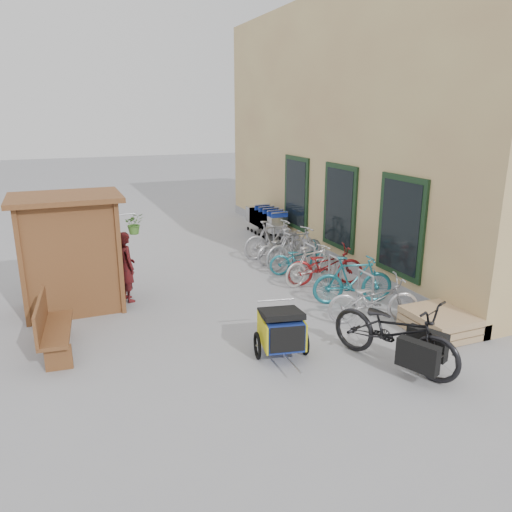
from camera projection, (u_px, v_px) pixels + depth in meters
name	position (u px, v px, depth m)	size (l,w,h in m)	color
ground	(262.00, 330.00, 9.48)	(80.00, 80.00, 0.00)	gray
building	(403.00, 129.00, 14.87)	(6.07, 13.00, 7.00)	tan
kiosk	(65.00, 237.00, 10.05)	(2.49, 1.65, 2.40)	brown
bike_rack	(309.00, 258.00, 12.31)	(0.05, 5.35, 0.86)	#A5A8AD
pallet_stack	(439.00, 323.00, 9.28)	(1.00, 1.20, 0.40)	tan
bench	(50.00, 326.00, 8.40)	(0.61, 1.61, 1.00)	brown
shopping_carts	(266.00, 219.00, 16.42)	(0.57, 2.26, 1.02)	silver
child_trailer	(281.00, 329.00, 8.35)	(0.95, 1.52, 0.88)	navy
cargo_bike	(396.00, 332.00, 8.00)	(1.60, 2.38, 1.18)	black
person_kiosk	(127.00, 267.00, 10.75)	(0.56, 0.37, 1.54)	maroon
bike_0	(373.00, 299.00, 9.69)	(0.63, 1.80, 0.95)	#A2A2A7
bike_1	(353.00, 280.00, 10.66)	(0.50, 1.76, 1.06)	#1F6F7D
bike_2	(325.00, 265.00, 11.81)	(0.64, 1.84, 0.96)	maroon
bike_3	(312.00, 265.00, 11.86)	(0.45, 1.59, 0.96)	silver
bike_4	(300.00, 258.00, 12.61)	(0.55, 1.57, 0.83)	#1F6F7D
bike_5	(295.00, 248.00, 13.05)	(0.52, 1.85, 1.11)	#A2A2A7
bike_6	(281.00, 247.00, 13.64)	(0.58, 1.65, 0.87)	#A2A2A7
bike_7	(273.00, 239.00, 14.00)	(0.51, 1.81, 1.09)	#A2A2A7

